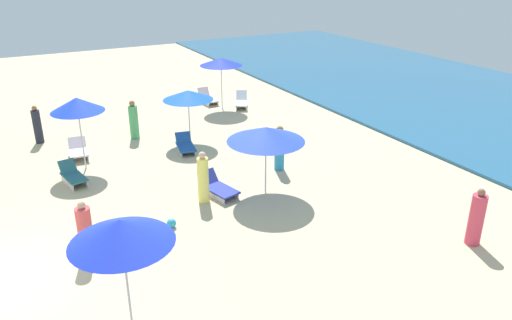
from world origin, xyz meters
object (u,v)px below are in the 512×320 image
at_px(lounge_chair_4_0, 217,188).
at_px(beachgoer_2, 203,179).
at_px(beachgoer_3, 134,121).
at_px(beachgoer_4, 476,219).
at_px(beachgoer_5, 280,149).
at_px(lounge_chair_3_0, 73,176).
at_px(beachgoer_0, 37,126).
at_px(umbrella_4, 266,134).
at_px(beach_ball_1, 276,132).
at_px(lounge_chair_5_1, 208,98).
at_px(umbrella_3, 77,105).
at_px(beachgoer_1, 85,232).
at_px(umbrella_0, 188,95).
at_px(lounge_chair_3_1, 78,151).
at_px(lounge_chair_0_0, 185,146).
at_px(beach_ball_2, 171,223).
at_px(umbrella_5, 221,62).
at_px(lounge_chair_5_0, 241,102).
at_px(umbrella_1, 121,231).

height_order(lounge_chair_4_0, beachgoer_2, beachgoer_2).
height_order(beachgoer_3, beachgoer_4, beachgoer_3).
relative_size(beachgoer_4, beachgoer_5, 0.99).
xyz_separation_m(lounge_chair_3_0, lounge_chair_4_0, (3.09, 3.99, -0.03)).
relative_size(lounge_chair_3_0, beachgoer_0, 0.88).
height_order(umbrella_4, beach_ball_1, umbrella_4).
xyz_separation_m(lounge_chair_5_1, beachgoer_3, (3.42, -4.79, 0.51)).
bearing_deg(lounge_chair_4_0, beachgoer_2, -169.99).
height_order(umbrella_3, umbrella_4, umbrella_3).
bearing_deg(beachgoer_5, lounge_chair_4_0, -74.90).
bearing_deg(beachgoer_1, umbrella_0, -132.28).
xyz_separation_m(lounge_chair_3_0, lounge_chair_3_1, (-2.32, 0.59, -0.00)).
height_order(lounge_chair_0_0, beach_ball_2, lounge_chair_0_0).
relative_size(beachgoer_2, beachgoer_4, 1.03).
bearing_deg(umbrella_4, lounge_chair_3_0, -124.38).
bearing_deg(lounge_chair_4_0, umbrella_4, -36.96).
bearing_deg(umbrella_0, beachgoer_5, 23.27).
xyz_separation_m(lounge_chair_3_0, lounge_chair_5_1, (-6.82, 7.87, -0.01)).
height_order(umbrella_5, beach_ball_2, umbrella_5).
xyz_separation_m(umbrella_0, lounge_chair_5_0, (-3.48, 4.13, -1.74)).
relative_size(lounge_chair_0_0, beachgoer_5, 0.88).
height_order(umbrella_4, beachgoer_2, umbrella_4).
bearing_deg(lounge_chair_0_0, umbrella_0, 68.86).
bearing_deg(umbrella_3, lounge_chair_0_0, 88.27).
relative_size(lounge_chair_4_0, beachgoer_0, 0.99).
relative_size(umbrella_1, beachgoer_0, 1.59).
distance_m(umbrella_0, beachgoer_2, 5.61).
distance_m(beachgoer_3, beachgoer_4, 13.74).
xyz_separation_m(lounge_chair_0_0, beachgoer_5, (3.31, 2.36, 0.55)).
distance_m(beachgoer_1, beach_ball_1, 10.64).
relative_size(umbrella_3, beach_ball_1, 8.65).
distance_m(lounge_chair_0_0, umbrella_3, 4.41).
height_order(lounge_chair_3_0, lounge_chair_5_0, lounge_chair_5_0).
bearing_deg(lounge_chair_5_1, beach_ball_1, -87.80).
distance_m(lounge_chair_4_0, beachgoer_3, 6.57).
bearing_deg(umbrella_0, beachgoer_4, 19.45).
bearing_deg(umbrella_1, beachgoer_4, 82.12).
bearing_deg(beachgoer_5, beachgoer_3, -147.50).
relative_size(beachgoer_1, beachgoer_2, 0.95).
height_order(lounge_chair_3_0, beachgoer_2, beachgoer_2).
bearing_deg(beachgoer_4, lounge_chair_3_1, -52.59).
bearing_deg(beachgoer_4, beachgoer_0, -54.36).
xyz_separation_m(umbrella_0, beachgoer_3, (-1.49, -1.91, -1.23)).
xyz_separation_m(umbrella_1, beachgoer_0, (-12.59, -0.42, -1.53)).
xyz_separation_m(lounge_chair_5_0, beach_ball_2, (9.79, -7.17, -0.12)).
bearing_deg(beachgoer_3, beachgoer_5, 53.38).
xyz_separation_m(lounge_chair_3_1, beach_ball_2, (6.74, 1.36, -0.13)).
bearing_deg(beachgoer_0, umbrella_5, 27.96).
distance_m(lounge_chair_3_1, lounge_chair_5_0, 9.07).
relative_size(umbrella_1, lounge_chair_4_0, 1.60).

